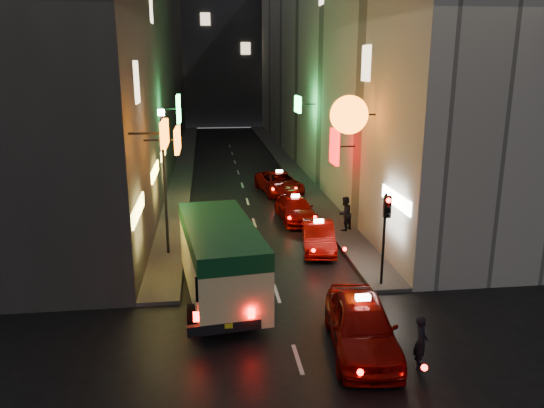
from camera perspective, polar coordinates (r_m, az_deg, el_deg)
name	(u,v)px	position (r m, az deg, el deg)	size (l,w,h in m)	color
building_left	(130,52)	(43.68, -15.05, 15.48)	(7.49, 52.00, 18.00)	#343230
building_right	(333,53)	(44.55, 6.62, 15.86)	(8.02, 52.00, 18.00)	#B1ABA2
building_far	(221,42)	(75.41, -5.55, 16.99)	(30.00, 10.00, 22.00)	#303035
sidewalk_left	(184,166)	(44.11, -9.44, 4.11)	(1.50, 52.00, 0.15)	#4C4846
sidewalk_right	(287,163)	(44.58, 1.57, 4.41)	(1.50, 52.00, 0.15)	#4C4846
minibus	(220,252)	(18.76, -5.60, -5.21)	(3.06, 6.78, 2.81)	#F6E199
taxi_near	(362,321)	(16.07, 9.63, -12.29)	(3.01, 6.01, 2.01)	#810703
taxi_second	(318,234)	(24.00, 5.01, -3.26)	(2.54, 4.90, 1.66)	#810703
taxi_third	(295,207)	(28.47, 2.52, -0.31)	(2.11, 4.69, 1.63)	#810703
taxi_far	(279,181)	(34.37, 0.79, 2.48)	(2.86, 5.29, 1.77)	#810703
pedestrian_crossing	(421,339)	(15.60, 15.74, -13.77)	(0.57, 0.37, 1.74)	black
pedestrian_sidewalk	(345,211)	(26.41, 7.84, -0.79)	(0.73, 0.46, 1.94)	black
traffic_light	(386,220)	(19.70, 12.16, -1.70)	(0.26, 0.43, 3.50)	black
lamp_post	(164,173)	(22.84, -11.51, 3.29)	(0.28, 0.28, 6.22)	black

